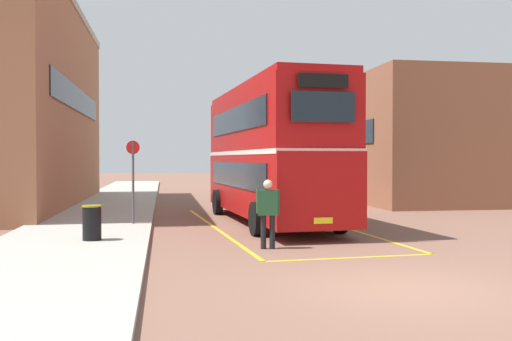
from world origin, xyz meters
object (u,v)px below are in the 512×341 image
object	(u,v)px
bus_stop_sign	(133,174)
double_decker_bus	(270,151)
pedestrian_boarding	(268,209)
litter_bin	(92,223)
single_deck_bus	(258,167)

from	to	relation	value
bus_stop_sign	double_decker_bus	bearing A→B (deg)	9.97
pedestrian_boarding	litter_bin	world-z (taller)	pedestrian_boarding
litter_bin	single_deck_bus	bearing A→B (deg)	71.27
double_decker_bus	litter_bin	bearing A→B (deg)	-140.73
single_deck_bus	bus_stop_sign	bearing A→B (deg)	-109.69
double_decker_bus	litter_bin	world-z (taller)	double_decker_bus
double_decker_bus	bus_stop_sign	world-z (taller)	double_decker_bus
litter_bin	bus_stop_sign	bearing A→B (deg)	76.96
pedestrian_boarding	bus_stop_sign	xyz separation A→B (m)	(-3.54, 4.98, 0.76)
double_decker_bus	single_deck_bus	bearing A→B (deg)	81.79
double_decker_bus	bus_stop_sign	distance (m)	4.81
single_deck_bus	litter_bin	bearing A→B (deg)	-108.73
litter_bin	bus_stop_sign	xyz separation A→B (m)	(0.86, 3.70, 1.17)
double_decker_bus	bus_stop_sign	size ratio (longest dim) A/B	4.03
pedestrian_boarding	litter_bin	bearing A→B (deg)	163.86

